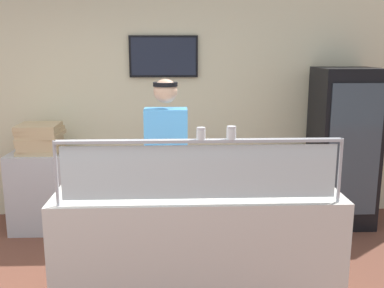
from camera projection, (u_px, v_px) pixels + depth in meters
name	position (u px, v px, depth m)	size (l,w,h in m)	color
ground_plane	(194.00, 265.00, 4.25)	(12.00, 12.00, 0.00)	brown
shop_rear_unit	(188.00, 104.00, 5.38)	(6.57, 0.13, 2.70)	beige
serving_counter	(197.00, 249.00, 3.49)	(2.17, 0.66, 0.95)	silver
sneeze_guard	(200.00, 164.00, 3.07)	(1.99, 0.06, 0.46)	#B2B5BC
pizza_tray	(156.00, 187.00, 3.46)	(0.47, 0.47, 0.04)	#9EA0A8
pizza_server	(155.00, 185.00, 3.44)	(0.07, 0.28, 0.01)	#ADAFB7
parmesan_shaker	(201.00, 134.00, 3.02)	(0.06, 0.06, 0.08)	white
pepper_flake_shaker	(231.00, 134.00, 3.03)	(0.07, 0.07, 0.09)	white
worker_figure	(167.00, 163.00, 4.02)	(0.41, 0.50, 1.76)	#23232D
drink_fridge	(343.00, 147.00, 5.11)	(0.67, 0.67, 1.81)	black
prep_shelf	(44.00, 191.00, 5.03)	(0.70, 0.55, 0.89)	#B7BABF
pizza_box_stack	(40.00, 138.00, 4.90)	(0.47, 0.45, 0.31)	tan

